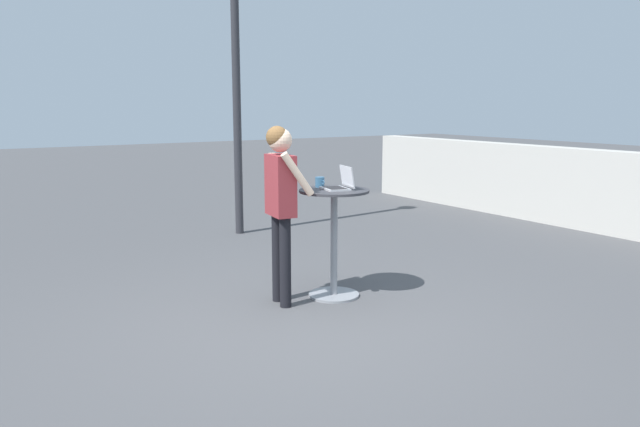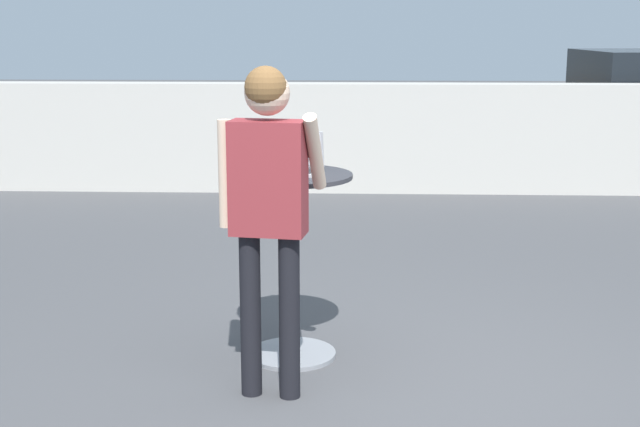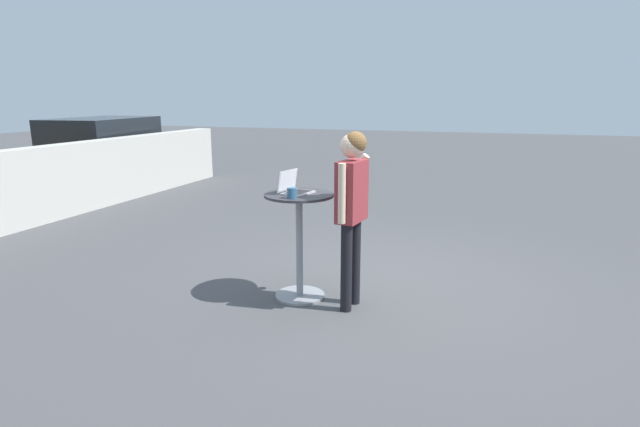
% 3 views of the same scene
% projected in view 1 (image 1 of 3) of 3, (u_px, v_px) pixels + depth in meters
% --- Properties ---
extents(ground_plane, '(50.00, 50.00, 0.00)m').
position_uv_depth(ground_plane, '(305.00, 326.00, 5.49)').
color(ground_plane, '#4C4C4F').
extents(cafe_table, '(0.70, 0.70, 1.09)m').
position_uv_depth(cafe_table, '(334.00, 231.00, 6.23)').
color(cafe_table, gray).
rests_on(cafe_table, ground_plane).
extents(laptop, '(0.36, 0.32, 0.23)m').
position_uv_depth(laptop, '(339.00, 184.00, 6.17)').
color(laptop, '#B7BABF').
rests_on(laptop, cafe_table).
extents(coffee_mug, '(0.13, 0.09, 0.10)m').
position_uv_depth(coffee_mug, '(320.00, 182.00, 6.32)').
color(coffee_mug, '#336084').
rests_on(coffee_mug, cafe_table).
extents(standing_person, '(0.55, 0.35, 1.73)m').
position_uv_depth(standing_person, '(280.00, 192.00, 5.91)').
color(standing_person, black).
rests_on(standing_person, ground_plane).
extents(street_lamp, '(0.32, 0.32, 4.85)m').
position_uv_depth(street_lamp, '(235.00, 21.00, 8.86)').
color(street_lamp, '#2D2D33').
rests_on(street_lamp, ground_plane).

